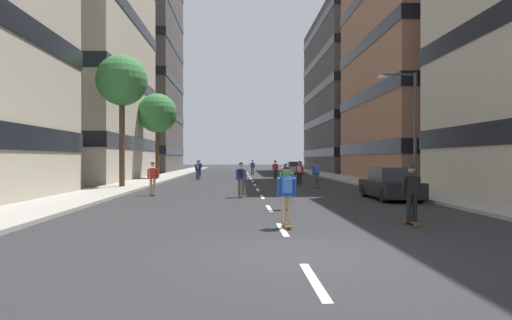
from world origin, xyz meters
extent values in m
plane|color=#28282B|center=(0.00, 31.16, 0.00)|extent=(186.98, 186.98, 0.00)
cube|color=#9E9991|center=(-8.77, 35.06, 0.07)|extent=(3.07, 85.70, 0.14)
cube|color=#9E9991|center=(8.77, 35.06, 0.07)|extent=(3.07, 85.70, 0.14)
cube|color=silver|center=(0.00, -2.00, 0.00)|extent=(0.16, 2.20, 0.01)
cube|color=silver|center=(0.00, 3.00, 0.00)|extent=(0.16, 2.20, 0.01)
cube|color=silver|center=(0.00, 8.00, 0.00)|extent=(0.16, 2.20, 0.01)
cube|color=silver|center=(0.00, 13.00, 0.00)|extent=(0.16, 2.20, 0.01)
cube|color=silver|center=(0.00, 18.00, 0.00)|extent=(0.16, 2.20, 0.01)
cube|color=silver|center=(0.00, 23.00, 0.00)|extent=(0.16, 2.20, 0.01)
cube|color=silver|center=(0.00, 28.00, 0.00)|extent=(0.16, 2.20, 0.01)
cube|color=silver|center=(0.00, 33.00, 0.00)|extent=(0.16, 2.20, 0.01)
cube|color=silver|center=(0.00, 38.00, 0.00)|extent=(0.16, 2.20, 0.01)
cube|color=silver|center=(0.00, 43.00, 0.00)|extent=(0.16, 2.20, 0.01)
cube|color=silver|center=(0.00, 48.00, 0.00)|extent=(0.16, 2.20, 0.01)
cube|color=silver|center=(0.00, 53.00, 0.00)|extent=(0.16, 2.20, 0.01)
cube|color=silver|center=(0.00, 58.00, 0.00)|extent=(0.16, 2.20, 0.01)
cube|color=silver|center=(0.00, 63.00, 0.00)|extent=(0.16, 2.20, 0.01)
cube|color=silver|center=(0.00, 68.00, 0.00)|extent=(0.16, 2.20, 0.01)
cube|color=#B2A893|center=(-19.20, 30.26, 10.98)|extent=(17.79, 17.82, 21.97)
cube|color=black|center=(-19.20, 30.26, 3.29)|extent=(17.91, 17.94, 1.10)
cube|color=black|center=(-19.20, 30.26, 8.79)|extent=(17.91, 17.94, 1.10)
cube|color=black|center=(-19.20, 30.26, 14.28)|extent=(17.91, 17.94, 1.10)
cube|color=#4C4744|center=(-19.20, 54.55, 14.99)|extent=(17.79, 17.36, 29.97)
cube|color=black|center=(-19.20, 54.55, 3.00)|extent=(17.91, 17.48, 1.10)
cube|color=black|center=(-19.20, 54.55, 7.99)|extent=(17.91, 17.48, 1.10)
cube|color=black|center=(-19.20, 54.55, 12.99)|extent=(17.91, 17.48, 1.10)
cube|color=black|center=(-19.20, 54.55, 17.98)|extent=(17.91, 17.48, 1.10)
cube|color=black|center=(-19.20, 54.55, 22.98)|extent=(17.91, 17.48, 1.10)
cube|color=#9E6B51|center=(19.20, 30.26, 14.25)|extent=(17.79, 18.09, 28.50)
cube|color=black|center=(19.20, 30.26, 2.85)|extent=(17.91, 18.21, 1.10)
cube|color=black|center=(19.20, 30.26, 7.60)|extent=(17.91, 18.21, 1.10)
cube|color=black|center=(19.20, 30.26, 12.35)|extent=(17.91, 18.21, 1.10)
cube|color=#4C4744|center=(19.20, 54.55, 11.39)|extent=(17.79, 23.94, 22.78)
cube|color=black|center=(19.20, 54.55, 2.73)|extent=(17.91, 24.06, 1.10)
cube|color=black|center=(19.20, 54.55, 7.29)|extent=(17.91, 24.06, 1.10)
cube|color=black|center=(19.20, 54.55, 11.85)|extent=(17.91, 24.06, 1.10)
cube|color=black|center=(19.20, 54.55, 16.40)|extent=(17.91, 24.06, 1.10)
cube|color=black|center=(19.20, 54.55, 20.96)|extent=(17.91, 24.06, 1.10)
cube|color=black|center=(6.03, 11.49, 0.53)|extent=(1.80, 4.40, 0.70)
cube|color=#2D3338|center=(6.03, 11.34, 1.20)|extent=(1.60, 2.10, 0.64)
cylinder|color=black|center=(5.23, 12.94, 0.32)|extent=(0.22, 0.64, 0.64)
cylinder|color=black|center=(6.83, 12.94, 0.32)|extent=(0.22, 0.64, 0.64)
cylinder|color=black|center=(5.23, 10.04, 0.32)|extent=(0.22, 0.64, 0.64)
cylinder|color=black|center=(6.83, 10.04, 0.32)|extent=(0.22, 0.64, 0.64)
cube|color=#B2B7BF|center=(6.03, 46.72, 0.53)|extent=(1.80, 4.40, 0.70)
cube|color=#2D3338|center=(6.03, 46.57, 1.20)|extent=(1.60, 2.10, 0.64)
cylinder|color=black|center=(5.23, 48.17, 0.32)|extent=(0.22, 0.64, 0.64)
cylinder|color=black|center=(6.83, 48.17, 0.32)|extent=(0.22, 0.64, 0.64)
cylinder|color=black|center=(5.23, 45.27, 0.32)|extent=(0.22, 0.64, 0.64)
cylinder|color=black|center=(6.83, 45.27, 0.32)|extent=(0.22, 0.64, 0.64)
cylinder|color=#4C3823|center=(-8.77, 31.97, 2.53)|extent=(0.36, 0.36, 4.77)
sphere|color=#387A3D|center=(-8.77, 31.97, 6.19)|extent=(3.65, 3.65, 3.65)
cylinder|color=#4C3823|center=(-8.77, 19.61, 3.01)|extent=(0.36, 0.36, 5.74)
sphere|color=#387A3D|center=(-8.77, 19.61, 7.03)|extent=(3.28, 3.28, 3.28)
cylinder|color=#3F3F44|center=(8.46, 14.44, 3.39)|extent=(0.16, 0.16, 6.50)
cylinder|color=#3F3F44|center=(7.56, 14.44, 6.54)|extent=(1.80, 0.10, 0.10)
ellipsoid|color=silver|center=(6.66, 14.44, 6.39)|extent=(0.50, 0.30, 0.24)
cube|color=brown|center=(0.47, 42.08, 0.08)|extent=(0.41, 0.92, 0.02)
cylinder|color=#D8BF4C|center=(0.55, 42.39, 0.04)|extent=(0.19, 0.11, 0.07)
cylinder|color=#D8BF4C|center=(0.40, 41.77, 0.04)|extent=(0.19, 0.11, 0.07)
cylinder|color=#594C47|center=(0.39, 42.10, 0.49)|extent=(0.17, 0.17, 0.80)
cylinder|color=#594C47|center=(0.56, 42.05, 0.49)|extent=(0.17, 0.17, 0.80)
cube|color=blue|center=(0.47, 42.08, 1.17)|extent=(0.36, 0.27, 0.55)
cylinder|color=blue|center=(0.27, 42.18, 1.14)|extent=(0.14, 0.24, 0.55)
cylinder|color=blue|center=(0.70, 42.07, 1.14)|extent=(0.14, 0.24, 0.55)
sphere|color=#997051|center=(0.48, 42.10, 1.62)|extent=(0.22, 0.22, 0.22)
sphere|color=black|center=(0.48, 42.10, 1.67)|extent=(0.21, 0.21, 0.21)
cube|color=#A52626|center=(0.43, 41.90, 1.20)|extent=(0.29, 0.22, 0.40)
cube|color=brown|center=(3.17, 22.01, 0.08)|extent=(0.36, 0.92, 0.02)
cylinder|color=#D8BF4C|center=(3.23, 22.32, 0.04)|extent=(0.19, 0.10, 0.07)
cylinder|color=#D8BF4C|center=(3.11, 21.69, 0.04)|extent=(0.19, 0.10, 0.07)
cylinder|color=black|center=(3.08, 22.02, 0.49)|extent=(0.16, 0.16, 0.80)
cylinder|color=black|center=(3.26, 21.99, 0.49)|extent=(0.16, 0.16, 0.80)
cube|color=red|center=(3.17, 22.01, 1.17)|extent=(0.35, 0.26, 0.55)
cylinder|color=red|center=(2.96, 22.10, 1.14)|extent=(0.13, 0.24, 0.55)
cylinder|color=red|center=(3.40, 22.01, 1.14)|extent=(0.13, 0.24, 0.55)
sphere|color=tan|center=(3.18, 22.03, 1.62)|extent=(0.22, 0.22, 0.22)
sphere|color=black|center=(3.18, 22.03, 1.67)|extent=(0.21, 0.21, 0.21)
cube|color=beige|center=(3.14, 21.83, 1.20)|extent=(0.29, 0.21, 0.40)
cube|color=brown|center=(-5.26, 36.52, 0.08)|extent=(0.25, 0.91, 0.02)
cylinder|color=#D8BF4C|center=(-5.24, 36.84, 0.04)|extent=(0.18, 0.08, 0.07)
cylinder|color=#D8BF4C|center=(-5.28, 36.20, 0.04)|extent=(0.18, 0.08, 0.07)
cylinder|color=#2D334C|center=(-5.35, 36.52, 0.49)|extent=(0.15, 0.15, 0.80)
cylinder|color=#2D334C|center=(-5.17, 36.51, 0.49)|extent=(0.15, 0.15, 0.80)
cube|color=blue|center=(-5.26, 36.52, 1.17)|extent=(0.33, 0.22, 0.55)
cylinder|color=blue|center=(-5.47, 36.58, 1.14)|extent=(0.10, 0.23, 0.55)
cylinder|color=blue|center=(-5.03, 36.55, 1.14)|extent=(0.10, 0.23, 0.55)
sphere|color=#997051|center=(-5.26, 36.54, 1.62)|extent=(0.22, 0.22, 0.22)
sphere|color=black|center=(-5.26, 36.54, 1.67)|extent=(0.21, 0.21, 0.21)
cube|color=#A52626|center=(-5.27, 36.34, 1.20)|extent=(0.27, 0.18, 0.40)
cube|color=brown|center=(-4.85, 30.34, 0.08)|extent=(0.27, 0.91, 0.02)
cylinder|color=#D8BF4C|center=(-4.82, 30.65, 0.04)|extent=(0.19, 0.08, 0.07)
cylinder|color=#D8BF4C|center=(-4.87, 30.02, 0.04)|extent=(0.19, 0.08, 0.07)
cylinder|color=#2D334C|center=(-4.94, 30.34, 0.49)|extent=(0.15, 0.15, 0.80)
cylinder|color=#2D334C|center=(-4.76, 30.33, 0.49)|extent=(0.15, 0.15, 0.80)
cube|color=black|center=(-4.85, 30.34, 1.17)|extent=(0.34, 0.23, 0.55)
cylinder|color=black|center=(-5.06, 30.40, 1.14)|extent=(0.11, 0.24, 0.55)
cylinder|color=black|center=(-4.62, 30.37, 1.14)|extent=(0.11, 0.24, 0.55)
sphere|color=#997051|center=(-4.85, 30.36, 1.62)|extent=(0.22, 0.22, 0.22)
sphere|color=black|center=(-4.85, 30.36, 1.67)|extent=(0.21, 0.21, 0.21)
cube|color=#3F72BF|center=(-4.86, 30.16, 1.20)|extent=(0.27, 0.18, 0.40)
cube|color=brown|center=(3.94, 19.50, 0.08)|extent=(0.39, 0.92, 0.02)
cylinder|color=#D8BF4C|center=(3.87, 19.81, 0.04)|extent=(0.19, 0.11, 0.07)
cylinder|color=#D8BF4C|center=(4.01, 19.19, 0.04)|extent=(0.19, 0.11, 0.07)
cylinder|color=#594C47|center=(3.85, 19.48, 0.49)|extent=(0.17, 0.17, 0.80)
cylinder|color=#594C47|center=(4.03, 19.52, 0.49)|extent=(0.17, 0.17, 0.80)
cube|color=blue|center=(3.94, 19.50, 1.17)|extent=(0.36, 0.27, 0.55)
cylinder|color=blue|center=(3.71, 19.50, 1.14)|extent=(0.14, 0.24, 0.55)
cylinder|color=blue|center=(4.14, 19.60, 1.14)|extent=(0.14, 0.24, 0.55)
sphere|color=#997051|center=(3.94, 19.52, 1.62)|extent=(0.22, 0.22, 0.22)
sphere|color=black|center=(3.94, 19.52, 1.67)|extent=(0.21, 0.21, 0.21)
cube|color=#3F72BF|center=(3.98, 19.32, 1.20)|extent=(0.29, 0.21, 0.40)
cube|color=brown|center=(3.91, 3.68, 0.08)|extent=(0.27, 0.91, 0.02)
cylinder|color=#D8BF4C|center=(3.88, 4.00, 0.04)|extent=(0.18, 0.08, 0.07)
cylinder|color=#D8BF4C|center=(3.93, 3.36, 0.04)|extent=(0.18, 0.08, 0.07)
cylinder|color=black|center=(3.82, 3.67, 0.49)|extent=(0.15, 0.15, 0.80)
cylinder|color=black|center=(4.00, 3.68, 0.49)|extent=(0.15, 0.15, 0.80)
cube|color=black|center=(3.91, 3.68, 1.17)|extent=(0.33, 0.22, 0.55)
cylinder|color=black|center=(3.68, 3.71, 1.14)|extent=(0.11, 0.24, 0.55)
cylinder|color=black|center=(4.12, 3.74, 1.14)|extent=(0.11, 0.24, 0.55)
sphere|color=#997051|center=(3.91, 3.70, 1.62)|extent=(0.22, 0.22, 0.22)
sphere|color=black|center=(3.91, 3.70, 1.67)|extent=(0.21, 0.21, 0.21)
cube|color=brown|center=(-1.07, 12.90, 0.08)|extent=(0.25, 0.91, 0.02)
cylinder|color=#D8BF4C|center=(-1.06, 13.22, 0.04)|extent=(0.18, 0.08, 0.07)
cylinder|color=#D8BF4C|center=(-1.09, 12.58, 0.04)|extent=(0.18, 0.08, 0.07)
cylinder|color=#594C47|center=(-1.16, 12.91, 0.49)|extent=(0.15, 0.15, 0.80)
cylinder|color=#594C47|center=(-0.98, 12.90, 0.49)|extent=(0.15, 0.15, 0.80)
cube|color=blue|center=(-1.07, 12.90, 1.17)|extent=(0.33, 0.22, 0.55)
cylinder|color=blue|center=(-1.29, 12.96, 1.14)|extent=(0.10, 0.23, 0.55)
cylinder|color=blue|center=(-0.85, 12.94, 1.14)|extent=(0.10, 0.23, 0.55)
sphere|color=tan|center=(-1.07, 12.92, 1.62)|extent=(0.22, 0.22, 0.22)
sphere|color=black|center=(-1.07, 12.92, 1.67)|extent=(0.21, 0.21, 0.21)
cube|color=black|center=(-1.08, 12.72, 1.20)|extent=(0.27, 0.17, 0.40)
cube|color=brown|center=(2.26, 31.57, 0.08)|extent=(0.24, 0.91, 0.02)
cylinder|color=#D8BF4C|center=(2.25, 31.89, 0.04)|extent=(0.18, 0.08, 0.07)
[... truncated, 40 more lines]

